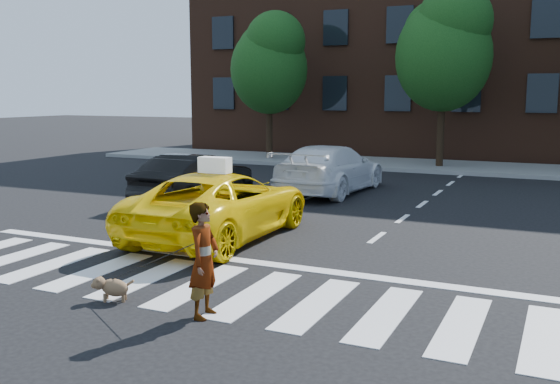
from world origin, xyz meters
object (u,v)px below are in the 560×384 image
taxi (220,205)px  dog (111,287)px  black_sedan (195,178)px  woman (204,260)px  white_suv (330,169)px  tree_mid (445,45)px  tree_left (270,60)px

taxi → dog: 4.30m
black_sedan → dog: size_ratio=6.81×
woman → dog: 1.67m
woman → dog: bearing=85.8°
white_suv → dog: white_suv is taller
black_sedan → woman: (5.01, -7.61, 0.11)m
taxi → woman: woman is taller
tree_mid → woman: bearing=-89.2°
taxi → tree_mid: bearing=-98.4°
dog → black_sedan: bearing=89.5°
tree_left → black_sedan: (2.76, -10.49, -3.77)m
taxi → white_suv: white_suv is taller
tree_left → dog: (6.20, -18.12, -4.23)m
tree_mid → white_suv: bearing=-104.8°
tree_mid → black_sedan: bearing=-114.3°
tree_left → woman: 20.03m
tree_mid → black_sedan: (-4.74, -10.49, -4.18)m
woman → dog: (-1.57, -0.02, -0.57)m
taxi → woman: bearing=117.1°
tree_mid → tree_left: bearing=180.0°
tree_left → taxi: bearing=-68.2°
white_suv → woman: size_ratio=3.20×
taxi → black_sedan: 4.41m
white_suv → black_sedan: bearing=50.6°
tree_mid → dog: 18.75m
white_suv → tree_mid: bearing=-102.7°
white_suv → dog: size_ratio=8.34×
tree_left → white_suv: 9.91m
tree_left → dog: 19.61m
taxi → white_suv: size_ratio=0.99×
taxi → white_suv: 6.58m
woman → tree_left: bearing=18.2°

